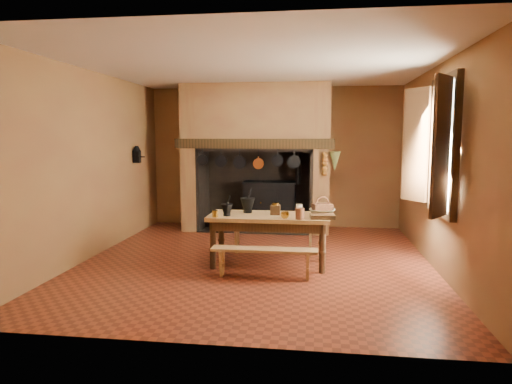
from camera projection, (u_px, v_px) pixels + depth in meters
The scene contains 28 objects.
floor at pixel (256, 261), 6.70m from camera, with size 5.50×5.50×0.00m, color maroon.
ceiling at pixel (256, 66), 6.36m from camera, with size 5.50×5.50×0.00m, color silver.
back_wall at pixel (274, 157), 9.24m from camera, with size 5.00×0.02×2.80m, color olive.
wall_left at pixel (92, 165), 6.86m from camera, with size 0.02×5.50×2.80m, color olive.
wall_right at pixel (438, 168), 6.21m from camera, with size 0.02×5.50×2.80m, color olive.
wall_front at pixel (213, 187), 3.83m from camera, with size 5.00×0.02×2.80m, color olive.
chimney_breast at pixel (257, 137), 8.80m from camera, with size 2.95×0.96×2.80m.
iron_range at pixel (270, 204), 9.06m from camera, with size 1.12×0.55×1.60m.
hearth_pans at pixel (218, 224), 9.01m from camera, with size 0.51×0.62×0.20m.
hanging_pans at pixel (251, 162), 8.36m from camera, with size 1.92×0.29×0.27m.
onion_string at pixel (325, 164), 8.17m from camera, with size 0.12×0.10×0.46m, color #92581B, non-canonical shape.
herb_bunch at pixel (335, 161), 8.14m from camera, with size 0.20×0.20×0.35m, color #5C6731.
window at pixel (435, 146), 5.80m from camera, with size 0.39×1.75×1.76m.
wall_coffee_mill at pixel (137, 153), 8.36m from camera, with size 0.23×0.16×0.31m.
work_table at pixel (269, 223), 6.41m from camera, with size 1.68×0.75×0.73m.
bench_front at pixel (264, 256), 5.88m from camera, with size 1.38×0.24×0.39m.
bench_back at pixel (273, 235), 7.09m from camera, with size 1.42×0.25×0.40m.
mortar_large at pixel (248, 204), 6.56m from camera, with size 0.21×0.21×0.36m.
mortar_small at pixel (227, 209), 6.29m from camera, with size 0.17×0.17×0.28m.
coffee_grinder at pixel (275, 209), 6.41m from camera, with size 0.18×0.14×0.21m.
brass_mug_a at pixel (215, 214), 6.20m from camera, with size 0.08×0.08×0.09m, color gold.
brass_mug_b at pixel (301, 209), 6.63m from camera, with size 0.07×0.07×0.08m, color gold.
mixing_bowl at pixel (322, 212), 6.37m from camera, with size 0.36×0.36×0.09m, color #BDB991.
stoneware_crock at pixel (300, 214), 6.04m from camera, with size 0.12×0.12×0.15m, color brown.
glass_jar at pixel (299, 210), 6.34m from camera, with size 0.09×0.09×0.16m, color beige.
wicker_basket at pixel (322, 208), 6.43m from camera, with size 0.31×0.27×0.25m.
wooden_tray at pixel (322, 216), 6.11m from camera, with size 0.32×0.23×0.06m, color #3E2613.
brass_cup at pixel (285, 215), 6.11m from camera, with size 0.11×0.11×0.09m, color gold.
Camera 1 is at (0.86, -6.47, 1.82)m, focal length 32.00 mm.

